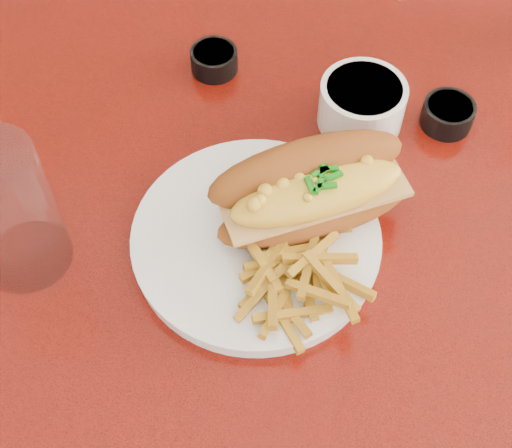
{
  "coord_description": "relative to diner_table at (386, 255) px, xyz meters",
  "views": [
    {
      "loc": [
        -0.24,
        -0.46,
        1.4
      ],
      "look_at": [
        -0.18,
        -0.06,
        0.81
      ],
      "focal_mm": 50.0,
      "sensor_mm": 36.0,
      "label": 1
    }
  ],
  "objects": [
    {
      "name": "booth_bench_far",
      "position": [
        0.0,
        0.81,
        -0.32
      ],
      "size": [
        1.2,
        0.51,
        0.9
      ],
      "color": "maroon",
      "rests_on": "ground"
    },
    {
      "name": "fork",
      "position": [
        -0.13,
        -0.03,
        0.18
      ],
      "size": [
        0.06,
        0.12,
        0.0
      ],
      "rotation": [
        0.0,
        0.0,
        1.99
      ],
      "color": "silver",
      "rests_on": "dinner_plate"
    },
    {
      "name": "sauce_cup_right",
      "position": [
        0.07,
        0.07,
        0.18
      ],
      "size": [
        0.07,
        0.07,
        0.03
      ],
      "rotation": [
        0.0,
        0.0,
        -0.17
      ],
      "color": "black",
      "rests_on": "diner_table"
    },
    {
      "name": "mac_hoagie",
      "position": [
        -0.12,
        -0.04,
        0.22
      ],
      "size": [
        0.22,
        0.14,
        0.09
      ],
      "rotation": [
        0.0,
        0.0,
        0.18
      ],
      "color": "#8F4717",
      "rests_on": "dinner_plate"
    },
    {
      "name": "ground",
      "position": [
        0.0,
        0.0,
        -0.61
      ],
      "size": [
        8.0,
        8.0,
        0.0
      ],
      "primitive_type": "plane",
      "color": "silver",
      "rests_on": "ground"
    },
    {
      "name": "water_tumbler",
      "position": [
        -0.42,
        -0.04,
        0.24
      ],
      "size": [
        0.1,
        0.1,
        0.16
      ],
      "primitive_type": "cylinder",
      "rotation": [
        0.0,
        0.0,
        -0.12
      ],
      "color": "silver",
      "rests_on": "diner_table"
    },
    {
      "name": "diner_table",
      "position": [
        0.0,
        0.0,
        0.0
      ],
      "size": [
        1.23,
        0.83,
        0.77
      ],
      "color": "red",
      "rests_on": "ground"
    },
    {
      "name": "dinner_plate",
      "position": [
        -0.18,
        -0.06,
        0.17
      ],
      "size": [
        0.33,
        0.33,
        0.02
      ],
      "rotation": [
        0.0,
        0.0,
        -0.36
      ],
      "color": "white",
      "rests_on": "diner_table"
    },
    {
      "name": "fries_pile",
      "position": [
        -0.15,
        -0.11,
        0.19
      ],
      "size": [
        0.14,
        0.13,
        0.03
      ],
      "primitive_type": null,
      "rotation": [
        0.0,
        0.0,
        0.34
      ],
      "color": "gold",
      "rests_on": "dinner_plate"
    },
    {
      "name": "sauce_cup_left",
      "position": [
        -0.19,
        0.21,
        0.18
      ],
      "size": [
        0.07,
        0.07,
        0.03
      ],
      "rotation": [
        0.0,
        0.0,
        0.33
      ],
      "color": "black",
      "rests_on": "diner_table"
    },
    {
      "name": "gravy_ramekin",
      "position": [
        -0.03,
        0.09,
        0.19
      ],
      "size": [
        0.13,
        0.13,
        0.06
      ],
      "rotation": [
        0.0,
        0.0,
        0.43
      ],
      "color": "white",
      "rests_on": "diner_table"
    }
  ]
}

